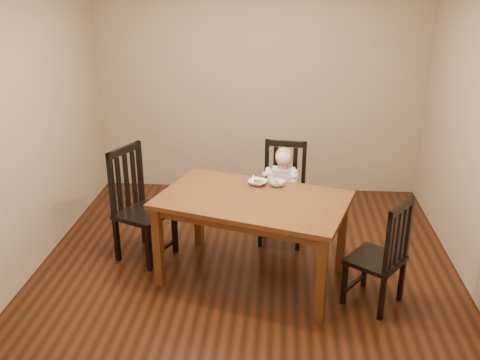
# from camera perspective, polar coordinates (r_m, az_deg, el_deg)

# --- Properties ---
(room) EXTENTS (4.01, 4.01, 2.71)m
(room) POSITION_cam_1_polar(r_m,az_deg,el_deg) (4.67, 0.81, 5.14)
(room) COLOR #3C1C0C
(room) RESTS_ON ground
(dining_table) EXTENTS (1.83, 1.40, 0.81)m
(dining_table) POSITION_cam_1_polar(r_m,az_deg,el_deg) (4.71, 1.35, -2.96)
(dining_table) COLOR #4B2411
(dining_table) RESTS_ON room
(chair_child) EXTENTS (0.50, 0.48, 1.04)m
(chair_child) POSITION_cam_1_polar(r_m,az_deg,el_deg) (5.55, 4.60, -1.55)
(chair_child) COLOR black
(chair_child) RESTS_ON room
(chair_left) EXTENTS (0.62, 0.63, 1.11)m
(chair_left) POSITION_cam_1_polar(r_m,az_deg,el_deg) (5.28, -10.66, -2.74)
(chair_left) COLOR black
(chair_left) RESTS_ON room
(chair_right) EXTENTS (0.57, 0.58, 0.98)m
(chair_right) POSITION_cam_1_polar(r_m,az_deg,el_deg) (4.61, 14.86, -7.83)
(chair_right) COLOR black
(chair_right) RESTS_ON room
(toddler) EXTENTS (0.34, 0.41, 0.52)m
(toddler) POSITION_cam_1_polar(r_m,az_deg,el_deg) (5.45, 4.57, -0.51)
(toddler) COLOR white
(toddler) RESTS_ON chair_child
(bowl_peas) EXTENTS (0.22, 0.22, 0.04)m
(bowl_peas) POSITION_cam_1_polar(r_m,az_deg,el_deg) (4.95, 1.90, -0.26)
(bowl_peas) COLOR silver
(bowl_peas) RESTS_ON dining_table
(bowl_veg) EXTENTS (0.19, 0.19, 0.05)m
(bowl_veg) POSITION_cam_1_polar(r_m,az_deg,el_deg) (4.94, 3.96, -0.34)
(bowl_veg) COLOR silver
(bowl_veg) RESTS_ON dining_table
(fork) EXTENTS (0.03, 0.12, 0.05)m
(fork) POSITION_cam_1_polar(r_m,az_deg,el_deg) (4.94, 1.39, -0.03)
(fork) COLOR silver
(fork) RESTS_ON bowl_peas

